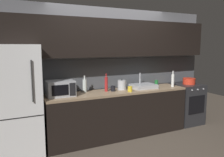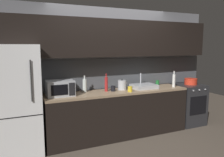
# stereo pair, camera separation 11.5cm
# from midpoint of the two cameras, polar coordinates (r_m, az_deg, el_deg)

# --- Properties ---
(ground_plane) EXTENTS (10.00, 10.00, 0.00)m
(ground_plane) POSITION_cam_midpoint_polar(r_m,az_deg,el_deg) (3.91, 7.12, -18.53)
(ground_plane) COLOR #4C4238
(back_wall) EXTENTS (4.56, 0.44, 2.50)m
(back_wall) POSITION_cam_midpoint_polar(r_m,az_deg,el_deg) (4.55, -0.79, 5.61)
(back_wall) COLOR slate
(back_wall) RESTS_ON ground
(counter_run) EXTENTS (2.82, 0.60, 0.90)m
(counter_run) POSITION_cam_midpoint_polar(r_m,az_deg,el_deg) (4.47, 0.88, -8.78)
(counter_run) COLOR black
(counter_run) RESTS_ON ground
(refrigerator) EXTENTS (0.68, 0.69, 1.78)m
(refrigerator) POSITION_cam_midpoint_polar(r_m,az_deg,el_deg) (3.92, -23.34, -5.24)
(refrigerator) COLOR white
(refrigerator) RESTS_ON ground
(oven_range) EXTENTS (0.60, 0.62, 0.90)m
(oven_range) POSITION_cam_midpoint_polar(r_m,az_deg,el_deg) (5.45, 17.66, -6.04)
(oven_range) COLOR #232326
(oven_range) RESTS_ON ground
(microwave) EXTENTS (0.46, 0.35, 0.27)m
(microwave) POSITION_cam_midpoint_polar(r_m,az_deg,el_deg) (3.99, -13.67, -2.43)
(microwave) COLOR #A8AAAF
(microwave) RESTS_ON counter_run
(sink_basin) EXTENTS (0.48, 0.38, 0.30)m
(sink_basin) POSITION_cam_midpoint_polar(r_m,az_deg,el_deg) (4.67, 7.19, -1.91)
(sink_basin) COLOR #ADAFB5
(sink_basin) RESTS_ON counter_run
(kettle) EXTENTS (0.20, 0.17, 0.21)m
(kettle) POSITION_cam_midpoint_polar(r_m,az_deg,el_deg) (4.46, 1.75, -1.62)
(kettle) COLOR #B7BABF
(kettle) RESTS_ON counter_run
(wine_bottle_clear) EXTENTS (0.08, 0.08, 0.31)m
(wine_bottle_clear) POSITION_cam_midpoint_polar(r_m,az_deg,el_deg) (4.24, -7.66, -1.76)
(wine_bottle_clear) COLOR silver
(wine_bottle_clear) RESTS_ON counter_run
(wine_bottle_red) EXTENTS (0.06, 0.06, 0.34)m
(wine_bottle_red) POSITION_cam_midpoint_polar(r_m,az_deg,el_deg) (4.29, -2.23, -1.38)
(wine_bottle_red) COLOR #A82323
(wine_bottle_red) RESTS_ON counter_run
(wine_bottle_white) EXTENTS (0.06, 0.06, 0.34)m
(wine_bottle_white) POSITION_cam_midpoint_polar(r_m,az_deg,el_deg) (4.91, 14.39, -0.42)
(wine_bottle_white) COLOR silver
(wine_bottle_white) RESTS_ON counter_run
(mug_yellow) EXTENTS (0.09, 0.09, 0.10)m
(mug_yellow) POSITION_cam_midpoint_polar(r_m,az_deg,el_deg) (4.28, 3.79, -2.65)
(mug_yellow) COLOR gold
(mug_yellow) RESTS_ON counter_run
(mug_dark) EXTENTS (0.09, 0.09, 0.10)m
(mug_dark) POSITION_cam_midpoint_polar(r_m,az_deg,el_deg) (4.31, -0.51, -2.53)
(mug_dark) COLOR black
(mug_dark) RESTS_ON counter_run
(mug_green) EXTENTS (0.08, 0.08, 0.11)m
(mug_green) POSITION_cam_midpoint_polar(r_m,az_deg,el_deg) (5.06, 10.45, -1.03)
(mug_green) COLOR #1E6B2D
(mug_green) RESTS_ON counter_run
(cooking_pot) EXTENTS (0.28, 0.28, 0.13)m
(cooking_pot) POSITION_cam_midpoint_polar(r_m,az_deg,el_deg) (5.38, 18.22, -0.63)
(cooking_pot) COLOR red
(cooking_pot) RESTS_ON oven_range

